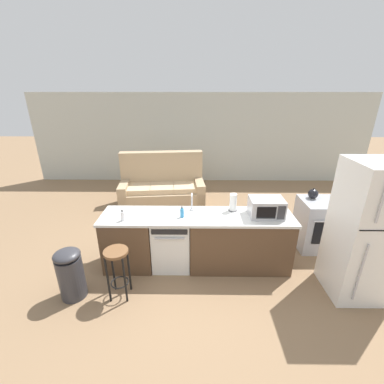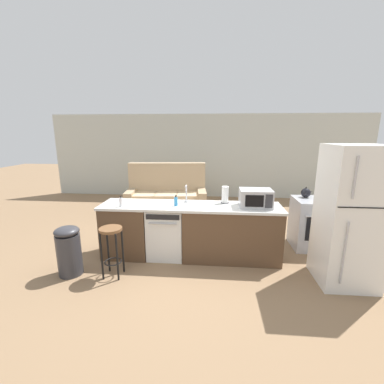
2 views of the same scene
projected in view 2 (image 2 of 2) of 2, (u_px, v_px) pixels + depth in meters
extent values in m
plane|color=#896B4C|center=(182.00, 255.00, 4.38)|extent=(24.00, 24.00, 0.00)
cube|color=beige|center=(207.00, 156.00, 8.13)|extent=(10.00, 0.06, 2.60)
cube|color=brown|center=(127.00, 230.00, 4.36)|extent=(0.75, 0.62, 0.86)
cube|color=brown|center=(231.00, 234.00, 4.21)|extent=(1.55, 0.62, 0.86)
cube|color=silver|center=(190.00, 206.00, 4.16)|extent=(2.94, 0.66, 0.04)
cube|color=black|center=(190.00, 254.00, 4.36)|extent=(2.86, 0.56, 0.08)
cube|color=white|center=(167.00, 232.00, 4.30)|extent=(0.58, 0.58, 0.84)
cube|color=black|center=(162.00, 217.00, 3.93)|extent=(0.52, 0.01, 0.08)
cylinder|color=#B2B2B7|center=(162.00, 224.00, 3.94)|extent=(0.44, 0.02, 0.02)
cube|color=#A8AAB2|center=(315.00, 225.00, 4.61)|extent=(0.76, 0.64, 0.85)
cube|color=black|center=(322.00, 229.00, 4.29)|extent=(0.53, 0.01, 0.43)
cylinder|color=silver|center=(324.00, 217.00, 4.21)|extent=(0.61, 0.03, 0.03)
cube|color=#A8AAB2|center=(317.00, 201.00, 4.51)|extent=(0.76, 0.64, 0.05)
torus|color=black|center=(310.00, 201.00, 4.40)|extent=(0.16, 0.16, 0.01)
torus|color=black|center=(331.00, 202.00, 4.37)|extent=(0.16, 0.16, 0.01)
torus|color=black|center=(305.00, 198.00, 4.65)|extent=(0.16, 0.16, 0.01)
torus|color=black|center=(325.00, 198.00, 4.62)|extent=(0.16, 0.16, 0.01)
cube|color=white|center=(350.00, 217.00, 3.43)|extent=(0.72, 0.70, 1.90)
cylinder|color=#B2B2B7|center=(356.00, 178.00, 2.95)|extent=(0.02, 0.02, 0.51)
cylinder|color=#B2B2B7|center=(344.00, 254.00, 3.17)|extent=(0.02, 0.02, 0.83)
cube|color=black|center=(368.00, 208.00, 3.03)|extent=(0.68, 0.01, 0.01)
cube|color=#B7B7BC|center=(256.00, 198.00, 4.04)|extent=(0.50, 0.36, 0.28)
cube|color=black|center=(254.00, 201.00, 3.86)|extent=(0.27, 0.01, 0.18)
cube|color=#2D2D33|center=(269.00, 201.00, 3.85)|extent=(0.11, 0.01, 0.21)
cylinder|color=silver|center=(186.00, 201.00, 4.32)|extent=(0.07, 0.07, 0.03)
cylinder|color=silver|center=(186.00, 193.00, 4.29)|extent=(0.02, 0.02, 0.26)
cylinder|color=silver|center=(186.00, 186.00, 4.19)|extent=(0.02, 0.14, 0.02)
cylinder|color=#4C4C51|center=(225.00, 203.00, 4.28)|extent=(0.14, 0.14, 0.01)
cylinder|color=white|center=(225.00, 194.00, 4.24)|extent=(0.11, 0.11, 0.27)
cylinder|color=#338CCC|center=(176.00, 202.00, 4.10)|extent=(0.06, 0.06, 0.14)
cylinder|color=black|center=(176.00, 196.00, 4.08)|extent=(0.02, 0.02, 0.04)
cylinder|color=silver|center=(121.00, 202.00, 4.06)|extent=(0.06, 0.06, 0.14)
cylinder|color=black|center=(121.00, 197.00, 4.04)|extent=(0.02, 0.02, 0.04)
sphere|color=black|center=(306.00, 193.00, 4.62)|extent=(0.17, 0.17, 0.17)
sphere|color=black|center=(306.00, 188.00, 4.60)|extent=(0.03, 0.03, 0.03)
cone|color=black|center=(310.00, 192.00, 4.61)|extent=(0.08, 0.04, 0.06)
cylinder|color=brown|center=(111.00, 229.00, 3.61)|extent=(0.32, 0.32, 0.04)
cylinder|color=black|center=(102.00, 257.00, 3.59)|extent=(0.03, 0.03, 0.70)
cylinder|color=black|center=(117.00, 257.00, 3.58)|extent=(0.03, 0.03, 0.70)
cylinder|color=black|center=(108.00, 250.00, 3.81)|extent=(0.03, 0.03, 0.70)
cylinder|color=black|center=(123.00, 250.00, 3.79)|extent=(0.03, 0.03, 0.70)
torus|color=black|center=(113.00, 262.00, 3.72)|extent=(0.25, 0.25, 0.02)
cylinder|color=#333338|center=(69.00, 254.00, 3.75)|extent=(0.34, 0.34, 0.62)
ellipsoid|color=#333338|center=(67.00, 231.00, 3.67)|extent=(0.35, 0.35, 0.14)
cube|color=tan|center=(167.00, 205.00, 6.62)|extent=(2.08, 1.09, 0.42)
cube|color=tan|center=(167.00, 187.00, 6.84)|extent=(2.01, 0.44, 1.27)
cube|color=tan|center=(132.00, 202.00, 6.59)|extent=(0.29, 0.92, 0.62)
cube|color=tan|center=(202.00, 201.00, 6.61)|extent=(0.29, 0.92, 0.62)
cube|color=beige|center=(145.00, 196.00, 6.50)|extent=(0.62, 0.68, 0.12)
cube|color=beige|center=(166.00, 196.00, 6.51)|extent=(0.62, 0.68, 0.12)
cube|color=beige|center=(188.00, 196.00, 6.52)|extent=(0.62, 0.68, 0.12)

